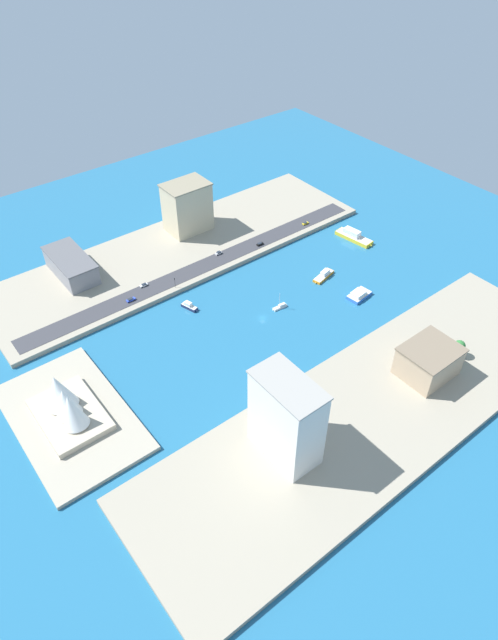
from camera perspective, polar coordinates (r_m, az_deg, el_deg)
name	(u,v)px	position (r m, az deg, el deg)	size (l,w,h in m)	color
ground_plane	(263,318)	(296.92, 1.41, 0.19)	(440.00, 440.00, 0.00)	#23668E
quay_west	(376,408)	(257.64, 12.97, -8.90)	(70.00, 240.00, 2.74)	#9E937F
quay_east	(181,250)	(349.20, -7.05, 7.22)	(70.00, 240.00, 2.74)	#9E937F
peninsula_point	(71,418)	(260.49, -17.92, -9.63)	(76.51, 45.92, 2.00)	#A89E89
road_strip	(203,266)	(330.94, -4.76, 5.58)	(12.42, 228.00, 0.15)	#38383D
sailboat_small_white	(280,307)	(303.31, 3.24, 1.40)	(3.05, 9.27, 10.71)	white
catamaran_blue	(359,295)	(316.06, 11.31, 2.59)	(9.66, 15.93, 4.06)	blue
water_taxi_orange	(324,275)	(327.73, 7.73, 4.60)	(8.26, 17.06, 4.04)	orange
ferry_yellow_fast	(354,236)	(364.51, 10.76, 8.52)	(27.06, 10.96, 6.22)	yellow
patrol_launch_navy	(189,306)	(303.93, -6.18, 1.41)	(11.23, 5.76, 3.92)	#1E284C
hotel_broad_white	(286,418)	(220.62, 3.88, -10.11)	(30.35, 16.63, 40.15)	silver
apartment_midrise_tan	(428,361)	(271.50, 18.07, -4.06)	(21.99, 26.14, 15.82)	tan
office_block_beige	(187,207)	(358.76, -6.41, 11.54)	(20.20, 27.99, 31.92)	#C6B793
warehouse_low_gray	(71,265)	(335.69, -17.92, 5.39)	(39.11, 18.42, 12.61)	gray
taxi_yellow_cab	(305,223)	(370.81, 5.85, 9.93)	(1.96, 4.50, 1.42)	black
hatchback_blue	(131,300)	(310.07, -12.13, 2.08)	(1.96, 5.16, 1.61)	black
van_white	(144,285)	(319.18, -10.83, 3.57)	(1.83, 4.61, 1.53)	black
sedan_silver	(218,253)	(340.04, -3.18, 6.94)	(2.07, 4.43, 1.71)	black
suv_black	(260,244)	(348.04, 1.14, 7.87)	(1.80, 4.56, 1.51)	black
traffic_light_waterfront	(175,281)	(313.56, -7.69, 4.00)	(0.36, 0.36, 6.50)	black
opera_landmark	(66,404)	(254.40, -18.38, -8.27)	(37.41, 25.87, 19.93)	#BCAD93
park_tree_cluster	(457,352)	(283.39, 20.72, -3.14)	(9.19, 14.18, 9.51)	brown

